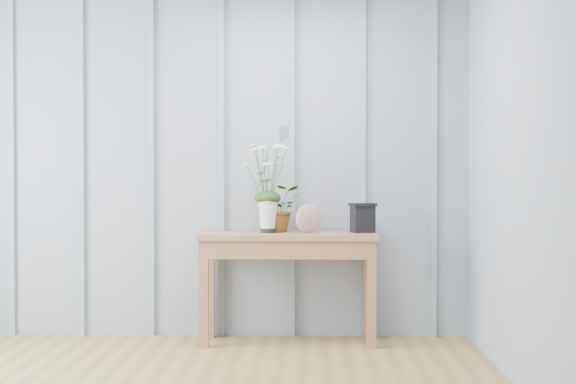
{
  "coord_description": "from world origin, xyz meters",
  "views": [
    {
      "loc": [
        0.88,
        -3.99,
        1.15
      ],
      "look_at": [
        0.73,
        1.94,
        1.03
      ],
      "focal_mm": 55.0,
      "sensor_mm": 36.0,
      "label": 1
    }
  ],
  "objects_px": {
    "daisy_vase": "(268,176)",
    "carved_box": "(363,217)",
    "sideboard": "(288,250)",
    "felt_disc_vessel": "(308,219)"
  },
  "relations": [
    {
      "from": "sideboard",
      "to": "daisy_vase",
      "type": "xyz_separation_m",
      "value": [
        -0.14,
        0.0,
        0.5
      ]
    },
    {
      "from": "felt_disc_vessel",
      "to": "sideboard",
      "type": "bearing_deg",
      "value": 134.44
    },
    {
      "from": "sideboard",
      "to": "daisy_vase",
      "type": "distance_m",
      "value": 0.52
    },
    {
      "from": "sideboard",
      "to": "felt_disc_vessel",
      "type": "relative_size",
      "value": 6.04
    },
    {
      "from": "daisy_vase",
      "to": "carved_box",
      "type": "bearing_deg",
      "value": 4.43
    },
    {
      "from": "sideboard",
      "to": "carved_box",
      "type": "height_order",
      "value": "carved_box"
    },
    {
      "from": "daisy_vase",
      "to": "carved_box",
      "type": "relative_size",
      "value": 3.06
    },
    {
      "from": "daisy_vase",
      "to": "sideboard",
      "type": "bearing_deg",
      "value": -1.05
    },
    {
      "from": "felt_disc_vessel",
      "to": "carved_box",
      "type": "distance_m",
      "value": 0.38
    },
    {
      "from": "sideboard",
      "to": "daisy_vase",
      "type": "bearing_deg",
      "value": 178.95
    }
  ]
}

